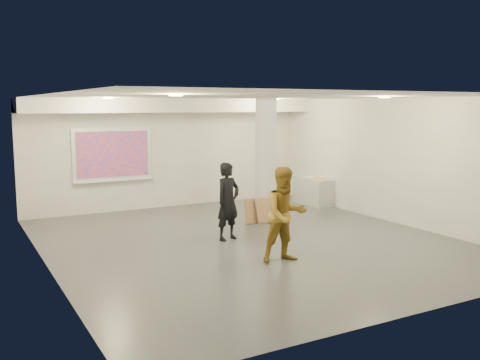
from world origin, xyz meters
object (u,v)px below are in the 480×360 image
projection_screen (113,155)px  man (285,215)px  woman (228,201)px  column (266,159)px  credenza (313,191)px

projection_screen → man: projection_screen is taller
projection_screen → man: bearing=-76.4°
woman → man: (0.17, -1.92, 0.05)m
column → projection_screen: (-3.10, 2.65, 0.03)m
column → woman: 2.41m
column → man: column is taller
projection_screen → woman: projection_screen is taller
column → man: 3.79m
column → credenza: column is taller
credenza → woman: 4.74m
credenza → woman: woman is taller
column → credenza: 2.69m
column → woman: size_ratio=1.83×
column → man: size_ratio=1.73×
projection_screen → man: (1.46, -6.01, -0.66)m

